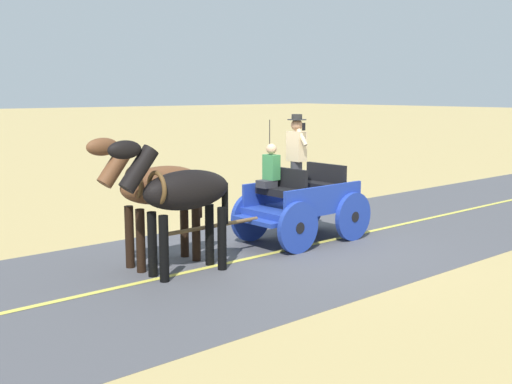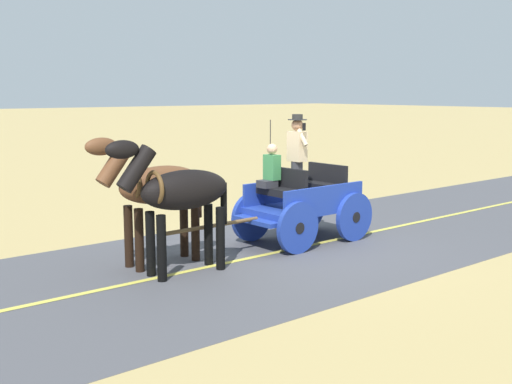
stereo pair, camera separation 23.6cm
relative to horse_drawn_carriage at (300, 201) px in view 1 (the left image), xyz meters
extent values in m
plane|color=tan|center=(-0.37, 0.32, -0.82)|extent=(200.00, 200.00, 0.00)
cube|color=#4C4C51|center=(-0.37, 0.32, -0.81)|extent=(5.45, 160.00, 0.01)
cube|color=#DBCC4C|center=(-0.37, 0.32, -0.81)|extent=(0.12, 160.00, 0.00)
cube|color=#1E3899|center=(0.00, -0.08, -0.16)|extent=(1.23, 2.22, 0.12)
cube|color=#1E3899|center=(-0.57, -0.09, 0.12)|extent=(0.09, 2.09, 0.44)
cube|color=#1E3899|center=(0.57, -0.07, 0.12)|extent=(0.09, 2.09, 0.44)
cube|color=#1E3899|center=(-0.01, 1.14, -0.26)|extent=(1.08, 0.26, 0.08)
cube|color=#1E3899|center=(0.02, -1.28, -0.34)|extent=(0.72, 0.21, 0.06)
cube|color=black|center=(-0.01, 0.52, 0.22)|extent=(1.03, 0.38, 0.14)
cube|color=black|center=(0.00, 0.34, 0.44)|extent=(1.02, 0.10, 0.44)
cube|color=black|center=(0.01, -0.58, 0.22)|extent=(1.03, 0.38, 0.14)
cube|color=black|center=(0.01, -0.76, 0.44)|extent=(1.02, 0.10, 0.44)
cylinder|color=#1E3899|center=(-0.66, 0.68, -0.34)|extent=(0.11, 0.96, 0.96)
cylinder|color=black|center=(-0.66, 0.68, -0.34)|extent=(0.12, 0.21, 0.21)
cylinder|color=#1E3899|center=(0.64, 0.70, -0.34)|extent=(0.11, 0.96, 0.96)
cylinder|color=black|center=(0.64, 0.70, -0.34)|extent=(0.12, 0.21, 0.21)
cylinder|color=#1E3899|center=(-0.63, -0.86, -0.34)|extent=(0.11, 0.96, 0.96)
cylinder|color=black|center=(-0.63, -0.86, -0.34)|extent=(0.12, 0.21, 0.21)
cylinder|color=#1E3899|center=(0.67, -0.84, -0.34)|extent=(0.11, 0.96, 0.96)
cylinder|color=black|center=(0.67, -0.84, -0.34)|extent=(0.12, 0.21, 0.21)
cylinder|color=brown|center=(-0.03, 2.12, -0.21)|extent=(0.10, 2.00, 0.07)
cylinder|color=black|center=(0.29, 0.53, 0.92)|extent=(0.02, 0.02, 1.30)
cylinder|color=#2D2D33|center=(-0.15, 0.24, 0.35)|extent=(0.22, 0.22, 0.90)
cube|color=tan|center=(-0.15, 0.24, 1.08)|extent=(0.34, 0.23, 0.56)
sphere|color=#9E7051|center=(-0.15, 0.24, 1.48)|extent=(0.22, 0.22, 0.22)
cylinder|color=black|center=(-0.15, 0.24, 1.58)|extent=(0.36, 0.36, 0.01)
cylinder|color=black|center=(-0.15, 0.24, 1.63)|extent=(0.20, 0.20, 0.10)
cylinder|color=tan|center=(-0.33, 0.28, 1.26)|extent=(0.26, 0.08, 0.32)
cube|color=black|center=(-0.39, 0.30, 1.46)|extent=(0.02, 0.07, 0.14)
cube|color=#2D2D33|center=(0.24, 0.65, 0.36)|extent=(0.28, 0.32, 0.14)
cube|color=#387F47|center=(0.24, 0.53, 0.67)|extent=(0.30, 0.20, 0.48)
sphere|color=tan|center=(0.24, 0.53, 1.02)|extent=(0.20, 0.20, 0.20)
ellipsoid|color=black|center=(-0.40, 2.91, 0.55)|extent=(0.62, 1.58, 0.64)
cylinder|color=black|center=(-0.56, 3.46, -0.29)|extent=(0.15, 0.15, 1.05)
cylinder|color=black|center=(-0.19, 3.45, -0.29)|extent=(0.15, 0.15, 1.05)
cylinder|color=black|center=(-0.60, 2.37, -0.29)|extent=(0.15, 0.15, 1.05)
cylinder|color=black|center=(-0.24, 2.36, -0.29)|extent=(0.15, 0.15, 1.05)
cylinder|color=black|center=(-0.36, 3.75, 0.95)|extent=(0.29, 0.66, 0.73)
ellipsoid|color=black|center=(-0.35, 3.97, 1.26)|extent=(0.24, 0.55, 0.28)
cube|color=black|center=(-0.36, 3.73, 0.99)|extent=(0.08, 0.50, 0.56)
cylinder|color=black|center=(-0.43, 2.17, 0.25)|extent=(0.11, 0.11, 0.70)
torus|color=brown|center=(-0.38, 3.46, 0.63)|extent=(0.55, 0.09, 0.55)
ellipsoid|color=brown|center=(0.31, 2.92, 0.55)|extent=(0.57, 1.56, 0.64)
cylinder|color=black|center=(0.13, 3.47, -0.29)|extent=(0.15, 0.15, 1.05)
cylinder|color=black|center=(0.50, 3.47, -0.29)|extent=(0.15, 0.15, 1.05)
cylinder|color=black|center=(0.13, 2.38, -0.29)|extent=(0.15, 0.15, 1.05)
cylinder|color=black|center=(0.49, 2.37, -0.29)|extent=(0.15, 0.15, 1.05)
cylinder|color=brown|center=(0.32, 3.76, 0.95)|extent=(0.26, 0.65, 0.73)
ellipsoid|color=brown|center=(0.32, 3.98, 1.26)|extent=(0.22, 0.54, 0.28)
cube|color=black|center=(0.32, 3.74, 0.99)|extent=(0.06, 0.50, 0.56)
cylinder|color=black|center=(0.31, 2.18, 0.25)|extent=(0.11, 0.11, 0.70)
torus|color=brown|center=(0.32, 3.47, 0.63)|extent=(0.55, 0.07, 0.55)
camera|label=1|loc=(-8.65, 8.52, 2.11)|focal=44.23mm
camera|label=2|loc=(-8.80, 8.34, 2.11)|focal=44.23mm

